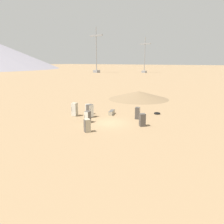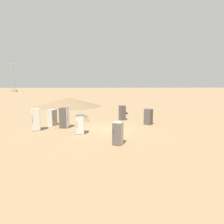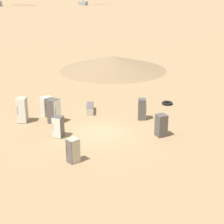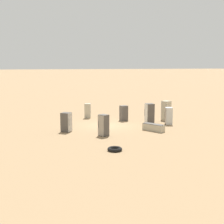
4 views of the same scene
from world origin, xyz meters
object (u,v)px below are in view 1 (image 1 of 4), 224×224
Objects in this scene: discarded_fridge_2 at (112,112)px; discarded_fridge_6 at (87,126)px; power_pylon_1 at (96,59)px; discarded_fridge_7 at (90,111)px; discarded_fridge_0 at (75,109)px; discarded_fridge_4 at (88,117)px; scrap_tire at (157,113)px; discarded_fridge_5 at (138,113)px; discarded_fridge_1 at (88,109)px; discarded_fridge_3 at (142,120)px; power_pylon_0 at (144,62)px.

discarded_fridge_6 is (-2.46, 8.45, 0.45)m from discarded_fridge_2.
power_pylon_1 reaches higher than discarded_fridge_7.
discarded_fridge_6 is (-6.40, 4.68, -0.21)m from discarded_fridge_0.
discarded_fridge_0 reaches higher than discarded_fridge_4.
scrap_tire is (-85.70, 94.24, -9.46)m from power_pylon_1.
discarded_fridge_5 is 0.89× the size of discarded_fridge_7.
discarded_fridge_1 is at bearing 35.18° from scrap_tire.
discarded_fridge_5 reaches higher than discarded_fridge_2.
power_pylon_1 is at bearing -130.49° from discarded_fridge_7.
discarded_fridge_1 reaches higher than scrap_tire.
discarded_fridge_0 is 7.93m from discarded_fridge_6.
discarded_fridge_4 reaches higher than scrap_tire.
power_pylon_1 is 128.56m from discarded_fridge_7.
discarded_fridge_3 is at bearing 112.13° from discarded_fridge_1.
power_pylon_0 reaches higher than discarded_fridge_1.
discarded_fridge_0 is 9.10m from discarded_fridge_5.
discarded_fridge_0 is at bearing 141.47° from discarded_fridge_3.
power_pylon_0 is at bearing 72.53° from discarded_fridge_3.
discarded_fridge_3 is at bearing 97.83° from scrap_tire.
discarded_fridge_0 reaches higher than discarded_fridge_7.
scrap_tire is at bearing -123.23° from discarded_fridge_4.
power_pylon_1 is 127.73m from scrap_tire.
scrap_tire is at bearing 54.40° from discarded_fridge_3.
discarded_fridge_0 reaches higher than scrap_tire.
discarded_fridge_2 is at bearing 151.43° from discarded_fridge_1.
discarded_fridge_1 is 0.79× the size of discarded_fridge_2.
power_pylon_0 is 15.36× the size of discarded_fridge_3.
discarded_fridge_7 is (1.50, -2.28, 0.18)m from discarded_fridge_4.
discarded_fridge_1 is at bearing -23.21° from discarded_fridge_6.
discarded_fridge_0 is 5.50m from discarded_fridge_2.
discarded_fridge_2 is 7.13m from discarded_fridge_3.
power_pylon_1 is 15.70× the size of discarded_fridge_2.
discarded_fridge_2 is at bearing 129.20° from power_pylon_1.
scrap_tire is at bearing 132.28° from power_pylon_1.
discarded_fridge_7 is (-1.31, 1.20, 0.15)m from discarded_fridge_1.
power_pylon_1 is 18.82× the size of discarded_fridge_5.
discarded_fridge_0 is at bearing -1.34° from discarded_fridge_1.
discarded_fridge_7 is at bearing 45.05° from scrap_tire.
discarded_fridge_4 is 0.99× the size of discarded_fridge_6.
power_pylon_0 is at bearing -69.43° from discarded_fridge_4.
discarded_fridge_3 is 1.05× the size of discarded_fridge_6.
power_pylon_0 is at bearing -148.48° from power_pylon_1.
discarded_fridge_0 is 1.29× the size of discarded_fridge_4.
power_pylon_0 is at bearing -39.19° from discarded_fridge_6.
discarded_fridge_7 is (8.10, 0.24, 0.14)m from discarded_fridge_3.
discarded_fridge_5 is (-4.51, -5.22, 0.08)m from discarded_fridge_4.
power_pylon_1 reaches higher than discarded_fridge_0.
discarded_fridge_6 is at bearing 85.02° from discarded_fridge_2.
discarded_fridge_5 is at bearing 156.57° from discarded_fridge_2.
power_pylon_0 is at bearing -172.00° from discarded_fridge_5.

